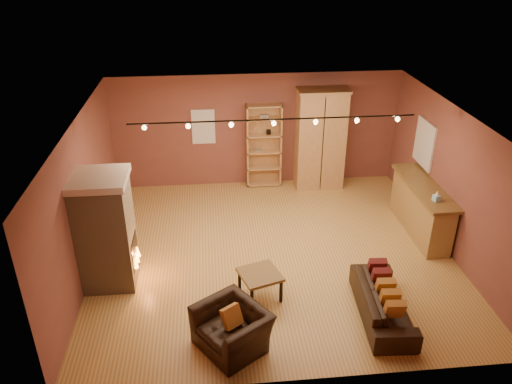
{
  "coord_description": "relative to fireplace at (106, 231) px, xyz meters",
  "views": [
    {
      "loc": [
        -1.17,
        -8.27,
        5.64
      ],
      "look_at": [
        -0.32,
        0.2,
        1.27
      ],
      "focal_mm": 35.0,
      "sensor_mm": 36.0,
      "label": 1
    }
  ],
  "objects": [
    {
      "name": "tissue_box",
      "position": [
        6.19,
        0.45,
        0.12
      ],
      "size": [
        0.16,
        0.16,
        0.23
      ],
      "rotation": [
        0.0,
        0.0,
        0.24
      ],
      "color": "#92D0EA",
      "rests_on": "bar_counter"
    },
    {
      "name": "bookcase",
      "position": [
        3.2,
        3.74,
        0.01
      ],
      "size": [
        0.86,
        0.33,
        2.1
      ],
      "color": "tan",
      "rests_on": "floor"
    },
    {
      "name": "right_window",
      "position": [
        6.51,
        2.0,
        0.59
      ],
      "size": [
        0.05,
        0.9,
        1.0
      ],
      "primitive_type": "cube",
      "color": "white",
      "rests_on": "right_wall"
    },
    {
      "name": "left_wall",
      "position": [
        -0.46,
        0.6,
        0.34
      ],
      "size": [
        0.02,
        6.5,
        2.8
      ],
      "primitive_type": "cube",
      "color": "brown",
      "rests_on": "floor"
    },
    {
      "name": "back_window",
      "position": [
        1.74,
        3.83,
        0.49
      ],
      "size": [
        0.56,
        0.04,
        0.86
      ],
      "primitive_type": "cube",
      "color": "white",
      "rests_on": "back_wall"
    },
    {
      "name": "back_wall",
      "position": [
        3.04,
        3.85,
        0.34
      ],
      "size": [
        7.0,
        0.02,
        2.8
      ],
      "primitive_type": "cube",
      "color": "brown",
      "rests_on": "floor"
    },
    {
      "name": "right_wall",
      "position": [
        6.54,
        0.6,
        0.34
      ],
      "size": [
        0.02,
        6.5,
        2.8
      ],
      "primitive_type": "cube",
      "color": "brown",
      "rests_on": "floor"
    },
    {
      "name": "armoire",
      "position": [
        4.57,
        3.53,
        0.19
      ],
      "size": [
        1.22,
        0.69,
        2.49
      ],
      "color": "tan",
      "rests_on": "floor"
    },
    {
      "name": "loveseat",
      "position": [
        4.6,
        -1.43,
        -0.68
      ],
      "size": [
        0.67,
        1.89,
        0.77
      ],
      "rotation": [
        0.0,
        0.0,
        1.5
      ],
      "color": "black",
      "rests_on": "floor"
    },
    {
      "name": "floor",
      "position": [
        3.04,
        0.6,
        -1.06
      ],
      "size": [
        7.0,
        7.0,
        0.0
      ],
      "primitive_type": "plane",
      "color": "#A97E3C",
      "rests_on": "ground"
    },
    {
      "name": "fireplace",
      "position": [
        0.0,
        0.0,
        0.0
      ],
      "size": [
        1.01,
        0.98,
        2.12
      ],
      "color": "tan",
      "rests_on": "floor"
    },
    {
      "name": "track_rail",
      "position": [
        3.04,
        0.8,
        1.62
      ],
      "size": [
        5.2,
        0.09,
        0.13
      ],
      "color": "black",
      "rests_on": "ceiling"
    },
    {
      "name": "bar_counter",
      "position": [
        6.24,
        1.11,
        -0.51
      ],
      "size": [
        0.61,
        2.27,
        1.08
      ],
      "color": "#AA8A4E",
      "rests_on": "floor"
    },
    {
      "name": "coffee_table",
      "position": [
        2.63,
        -0.74,
        -0.64
      ],
      "size": [
        0.82,
        0.82,
        0.5
      ],
      "rotation": [
        0.0,
        0.0,
        0.32
      ],
      "color": "brown",
      "rests_on": "floor"
    },
    {
      "name": "armchair",
      "position": [
        2.09,
        -1.87,
        -0.61
      ],
      "size": [
        1.14,
        1.23,
        0.9
      ],
      "rotation": [
        0.0,
        0.0,
        -0.96
      ],
      "color": "black",
      "rests_on": "floor"
    },
    {
      "name": "ceiling",
      "position": [
        3.04,
        0.6,
        1.74
      ],
      "size": [
        7.0,
        7.0,
        0.0
      ],
      "primitive_type": "plane",
      "rotation": [
        3.14,
        0.0,
        0.0
      ],
      "color": "brown",
      "rests_on": "back_wall"
    }
  ]
}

